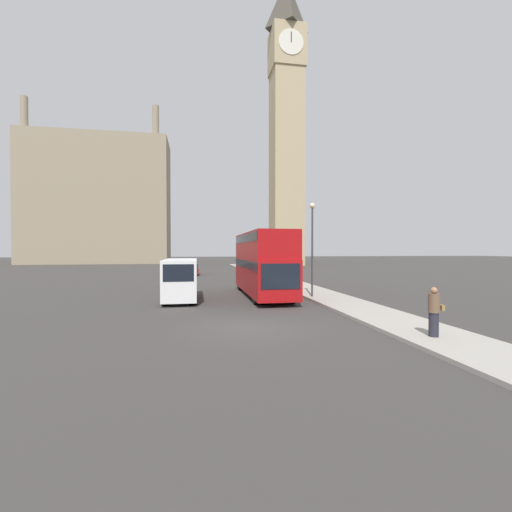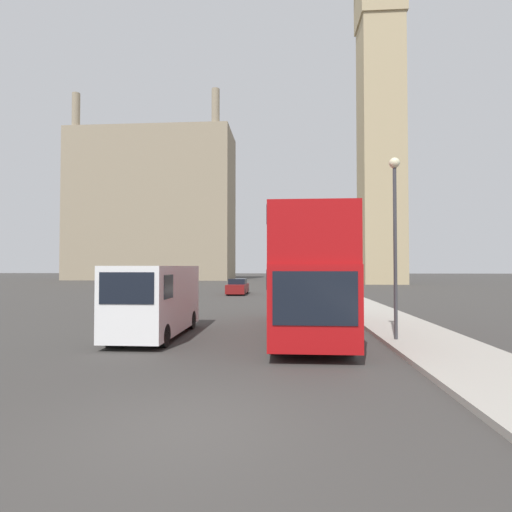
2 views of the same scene
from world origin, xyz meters
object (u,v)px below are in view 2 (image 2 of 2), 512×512
Objects in this scene: clock_tower at (380,85)px; white_van at (155,299)px; street_lamp at (395,221)px; parked_sedan at (238,287)px; red_double_decker_bus at (304,270)px.

clock_tower is 10.59× the size of white_van.
parked_sedan is at bearing 108.95° from street_lamp.
clock_tower is 56.01m from red_double_decker_bus.
red_double_decker_bus is at bearing 146.18° from street_lamp.
clock_tower is 9.65× the size of street_lamp.
street_lamp is at bearing -33.82° from red_double_decker_bus.
parked_sedan is at bearing 103.37° from red_double_decker_bus.
clock_tower is 56.18m from street_lamp.
street_lamp is (-11.17, -48.21, -26.61)m from clock_tower.
street_lamp is 1.30× the size of parked_sedan.
street_lamp reaches higher than red_double_decker_bus.
red_double_decker_bus is at bearing -76.63° from parked_sedan.
white_van is 0.91× the size of street_lamp.
street_lamp is (8.59, -0.67, 2.77)m from white_van.
parked_sedan is at bearing -128.43° from clock_tower.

